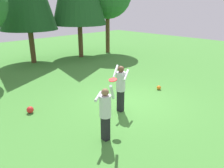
% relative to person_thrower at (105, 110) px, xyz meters
% --- Properties ---
extents(ground_plane, '(40.00, 40.00, 0.00)m').
position_rel_person_thrower_xyz_m(ground_plane, '(2.61, 1.26, -0.98)').
color(ground_plane, '#478C38').
extents(person_thrower, '(0.66, 0.66, 1.81)m').
position_rel_person_thrower_xyz_m(person_thrower, '(0.00, 0.00, 0.00)').
color(person_thrower, black).
rests_on(person_thrower, ground_plane).
extents(person_catcher, '(0.75, 0.70, 1.77)m').
position_rel_person_thrower_xyz_m(person_catcher, '(1.70, 1.00, 0.08)').
color(person_catcher, black).
rests_on(person_catcher, ground_plane).
extents(frisbee, '(0.29, 0.29, 0.08)m').
position_rel_person_thrower_xyz_m(frisbee, '(0.79, 0.49, 0.61)').
color(frisbee, red).
extents(ball_red, '(0.26, 0.26, 0.26)m').
position_rel_person_thrower_xyz_m(ball_red, '(-0.83, 3.25, -0.85)').
color(ball_red, red).
rests_on(ball_red, ground_plane).
extents(ball_orange, '(0.20, 0.20, 0.20)m').
position_rel_person_thrower_xyz_m(ball_orange, '(4.65, 1.25, -0.87)').
color(ball_orange, orange).
rests_on(ball_orange, ground_plane).
extents(ball_blue, '(0.21, 0.21, 0.21)m').
position_rel_person_thrower_xyz_m(ball_blue, '(5.58, 4.55, -0.87)').
color(ball_blue, blue).
rests_on(ball_blue, ground_plane).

